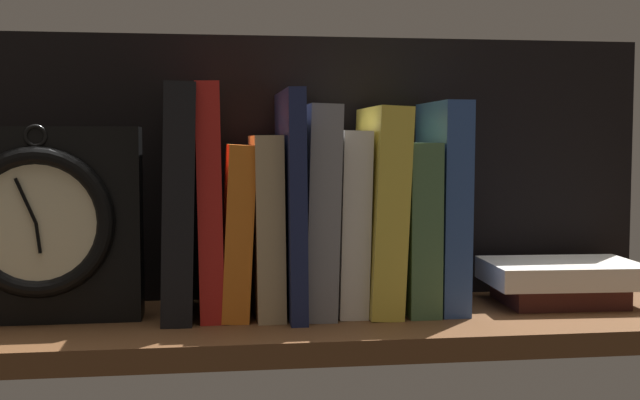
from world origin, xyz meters
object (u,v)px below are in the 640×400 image
object	(u,v)px
book_black_skeptic	(180,201)
framed_clock	(42,224)
book_navy_bierce	(290,202)
book_gray_chess	(316,209)
book_stack_side	(560,281)
book_red_requiem	(209,200)
book_tan_shortstories	(266,224)
book_blue_modern	(442,206)
book_yellow_seinlanguage	(379,209)
book_orange_pandolfini	(237,229)
book_green_romantic	(412,226)
book_white_catcher	(347,221)

from	to	relation	value
book_black_skeptic	framed_clock	bearing A→B (deg)	-175.13
book_navy_bierce	book_gray_chess	size ratio (longest dim) A/B	1.07
framed_clock	book_stack_side	distance (cm)	59.56
book_red_requiem	book_tan_shortstories	xyz separation A→B (cm)	(6.32, -0.00, -2.80)
book_black_skeptic	book_navy_bierce	distance (cm)	12.27
book_blue_modern	book_stack_side	distance (cm)	17.17
book_black_skeptic	book_yellow_seinlanguage	distance (cm)	22.50
book_orange_pandolfini	book_navy_bierce	bearing A→B (deg)	0.00
book_gray_chess	framed_clock	world-z (taller)	book_gray_chess
book_navy_bierce	framed_clock	world-z (taller)	book_navy_bierce
book_black_skeptic	book_yellow_seinlanguage	bearing A→B (deg)	0.00
framed_clock	book_stack_side	xyz separation A→B (cm)	(59.04, 1.13, -7.75)
book_yellow_seinlanguage	book_green_romantic	xyz separation A→B (cm)	(3.85, 0.00, -1.96)
book_stack_side	book_white_catcher	bearing A→B (deg)	179.76
book_black_skeptic	book_red_requiem	size ratio (longest dim) A/B	1.00
book_orange_pandolfini	book_yellow_seinlanguage	size ratio (longest dim) A/B	0.82
book_white_catcher	book_blue_modern	bearing A→B (deg)	-0.00
book_red_requiem	book_black_skeptic	bearing A→B (deg)	-180.00
book_red_requiem	book_blue_modern	bearing A→B (deg)	-0.00
book_tan_shortstories	book_green_romantic	distance (cm)	16.79
book_tan_shortstories	book_white_catcher	bearing A→B (deg)	0.00
book_tan_shortstories	book_white_catcher	world-z (taller)	book_white_catcher
framed_clock	book_green_romantic	bearing A→B (deg)	1.74
book_yellow_seinlanguage	book_stack_side	size ratio (longest dim) A/B	1.26
book_tan_shortstories	book_blue_modern	world-z (taller)	book_blue_modern
book_yellow_seinlanguage	framed_clock	xyz separation A→B (cm)	(-37.03, -1.24, -1.00)
book_tan_shortstories	framed_clock	world-z (taller)	framed_clock
book_white_catcher	book_gray_chess	bearing A→B (deg)	-180.00
book_stack_side	framed_clock	bearing A→B (deg)	-178.90
book_orange_pandolfini	book_tan_shortstories	size ratio (longest dim) A/B	0.95
book_black_skeptic	framed_clock	size ratio (longest dim) A/B	1.21
book_black_skeptic	book_orange_pandolfini	world-z (taller)	book_black_skeptic
book_stack_side	book_tan_shortstories	bearing A→B (deg)	179.82
book_black_skeptic	book_green_romantic	size ratio (longest dim) A/B	1.33
book_white_catcher	book_stack_side	xyz separation A→B (cm)	(25.70, -0.11, -7.44)
book_gray_chess	book_white_catcher	bearing A→B (deg)	0.00
book_orange_pandolfini	book_red_requiem	bearing A→B (deg)	180.00
book_navy_bierce	book_blue_modern	size ratio (longest dim) A/B	1.05
book_red_requiem	book_green_romantic	xyz separation A→B (cm)	(23.11, -0.00, -3.20)
book_red_requiem	book_yellow_seinlanguage	xyz separation A→B (cm)	(19.26, -0.00, -1.24)
book_navy_bierce	book_gray_chess	xyz separation A→B (cm)	(2.92, 0.00, -0.81)
book_gray_chess	book_blue_modern	bearing A→B (deg)	0.00
book_gray_chess	book_yellow_seinlanguage	xyz separation A→B (cm)	(7.28, 0.00, -0.10)
book_black_skeptic	book_stack_side	world-z (taller)	book_black_skeptic
book_navy_bierce	book_green_romantic	size ratio (longest dim) A/B	1.30
book_gray_chess	book_orange_pandolfini	bearing A→B (deg)	180.00
book_black_skeptic	book_blue_modern	world-z (taller)	book_black_skeptic
book_gray_chess	book_navy_bierce	bearing A→B (deg)	180.00
book_stack_side	book_green_romantic	bearing A→B (deg)	179.66
book_orange_pandolfini	book_gray_chess	world-z (taller)	book_gray_chess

